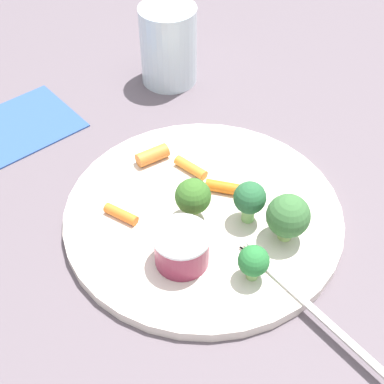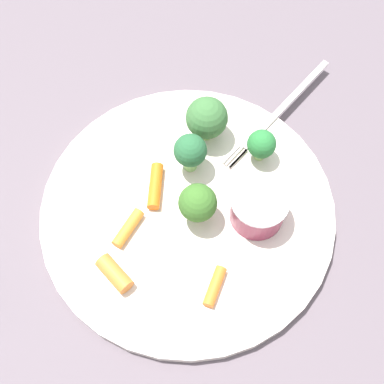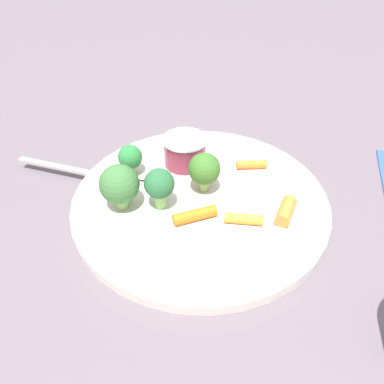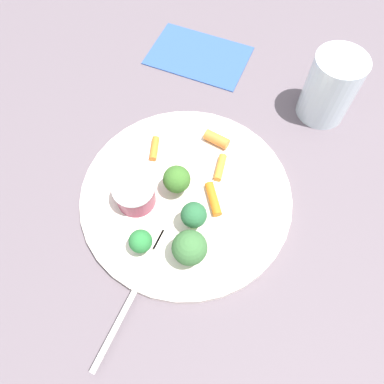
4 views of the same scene
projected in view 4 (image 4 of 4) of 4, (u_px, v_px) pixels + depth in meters
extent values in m
plane|color=#5E525A|center=(186.00, 198.00, 0.49)|extent=(2.40, 2.40, 0.00)
cylinder|color=silver|center=(186.00, 196.00, 0.49)|extent=(0.28, 0.28, 0.01)
cylinder|color=maroon|center=(135.00, 195.00, 0.46)|extent=(0.05, 0.05, 0.03)
cylinder|color=silver|center=(133.00, 188.00, 0.45)|extent=(0.05, 0.05, 0.00)
cylinder|color=#9ABF68|center=(190.00, 254.00, 0.44)|extent=(0.01, 0.01, 0.01)
sphere|color=#396B37|center=(190.00, 248.00, 0.42)|extent=(0.04, 0.04, 0.04)
cylinder|color=#86C56C|center=(194.00, 222.00, 0.45)|extent=(0.01, 0.01, 0.02)
sphere|color=#276037|center=(194.00, 215.00, 0.44)|extent=(0.03, 0.03, 0.03)
cylinder|color=#8FC069|center=(142.00, 246.00, 0.44)|extent=(0.01, 0.01, 0.01)
sphere|color=#287535|center=(140.00, 241.00, 0.43)|extent=(0.03, 0.03, 0.03)
cylinder|color=#92A95D|center=(177.00, 188.00, 0.48)|extent=(0.01, 0.01, 0.02)
sphere|color=#396926|center=(176.00, 181.00, 0.46)|extent=(0.04, 0.04, 0.04)
cylinder|color=orange|center=(213.00, 199.00, 0.47)|extent=(0.04, 0.04, 0.01)
cylinder|color=orange|center=(154.00, 149.00, 0.51)|extent=(0.02, 0.04, 0.01)
cylinder|color=orange|center=(220.00, 167.00, 0.50)|extent=(0.02, 0.04, 0.01)
cylinder|color=orange|center=(216.00, 139.00, 0.51)|extent=(0.04, 0.02, 0.02)
cube|color=beige|center=(126.00, 307.00, 0.41)|extent=(0.01, 0.15, 0.00)
cube|color=beige|center=(157.00, 239.00, 0.45)|extent=(0.00, 0.03, 0.00)
cube|color=beige|center=(160.00, 240.00, 0.45)|extent=(0.00, 0.03, 0.00)
cube|color=beige|center=(162.00, 241.00, 0.45)|extent=(0.00, 0.03, 0.00)
cube|color=beige|center=(165.00, 242.00, 0.45)|extent=(0.00, 0.03, 0.00)
cylinder|color=silver|center=(330.00, 88.00, 0.52)|extent=(0.07, 0.07, 0.10)
cube|color=#2E5094|center=(199.00, 55.00, 0.62)|extent=(0.17, 0.12, 0.00)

